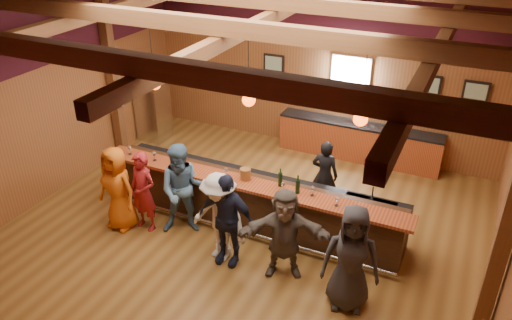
{
  "coord_description": "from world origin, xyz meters",
  "views": [
    {
      "loc": [
        3.6,
        -7.41,
        5.92
      ],
      "look_at": [
        0.0,
        0.3,
        1.35
      ],
      "focal_mm": 35.0,
      "sensor_mm": 36.0,
      "label": 1
    }
  ],
  "objects_px": {
    "stainless_fridge": "(153,107)",
    "customer_denim": "(183,190)",
    "customer_navy": "(226,219)",
    "customer_white": "(219,217)",
    "bartender": "(325,175)",
    "bar_counter": "(254,200)",
    "customer_brown": "(284,233)",
    "back_bar_cabinet": "(358,142)",
    "customer_redvest": "(143,192)",
    "bottle_a": "(280,179)",
    "customer_orange": "(118,189)",
    "customer_dark": "(351,259)",
    "ice_bucket": "(245,174)"
  },
  "relations": [
    {
      "from": "customer_white",
      "to": "customer_dark",
      "type": "xyz_separation_m",
      "value": [
        2.42,
        -0.19,
        0.06
      ]
    },
    {
      "from": "customer_brown",
      "to": "bottle_a",
      "type": "height_order",
      "value": "customer_brown"
    },
    {
      "from": "stainless_fridge",
      "to": "customer_orange",
      "type": "distance_m",
      "value": 4.09
    },
    {
      "from": "stainless_fridge",
      "to": "customer_navy",
      "type": "relative_size",
      "value": 1.01
    },
    {
      "from": "stainless_fridge",
      "to": "customer_brown",
      "type": "height_order",
      "value": "stainless_fridge"
    },
    {
      "from": "customer_dark",
      "to": "ice_bucket",
      "type": "bearing_deg",
      "value": 138.62
    },
    {
      "from": "customer_brown",
      "to": "customer_orange",
      "type": "bearing_deg",
      "value": 160.14
    },
    {
      "from": "customer_dark",
      "to": "bottle_a",
      "type": "distance_m",
      "value": 2.16
    },
    {
      "from": "back_bar_cabinet",
      "to": "stainless_fridge",
      "type": "distance_m",
      "value": 5.43
    },
    {
      "from": "customer_navy",
      "to": "customer_denim",
      "type": "bearing_deg",
      "value": 155.87
    },
    {
      "from": "customer_white",
      "to": "stainless_fridge",
      "type": "bearing_deg",
      "value": 147.02
    },
    {
      "from": "ice_bucket",
      "to": "bottle_a",
      "type": "bearing_deg",
      "value": 4.17
    },
    {
      "from": "bartender",
      "to": "bottle_a",
      "type": "relative_size",
      "value": 4.26
    },
    {
      "from": "stainless_fridge",
      "to": "customer_navy",
      "type": "bearing_deg",
      "value": -41.63
    },
    {
      "from": "customer_white",
      "to": "bartender",
      "type": "distance_m",
      "value": 2.66
    },
    {
      "from": "bar_counter",
      "to": "customer_dark",
      "type": "relative_size",
      "value": 3.39
    },
    {
      "from": "customer_redvest",
      "to": "bottle_a",
      "type": "height_order",
      "value": "customer_redvest"
    },
    {
      "from": "customer_navy",
      "to": "customer_brown",
      "type": "height_order",
      "value": "customer_navy"
    },
    {
      "from": "customer_redvest",
      "to": "customer_navy",
      "type": "relative_size",
      "value": 0.92
    },
    {
      "from": "bartender",
      "to": "bottle_a",
      "type": "bearing_deg",
      "value": 70.54
    },
    {
      "from": "customer_navy",
      "to": "customer_brown",
      "type": "xyz_separation_m",
      "value": [
        1.04,
        0.12,
        -0.05
      ]
    },
    {
      "from": "customer_redvest",
      "to": "customer_navy",
      "type": "xyz_separation_m",
      "value": [
        1.94,
        -0.22,
        0.07
      ]
    },
    {
      "from": "back_bar_cabinet",
      "to": "customer_dark",
      "type": "height_order",
      "value": "customer_dark"
    },
    {
      "from": "ice_bucket",
      "to": "bottle_a",
      "type": "xyz_separation_m",
      "value": [
        0.69,
        0.05,
        0.03
      ]
    },
    {
      "from": "back_bar_cabinet",
      "to": "customer_orange",
      "type": "xyz_separation_m",
      "value": [
        -3.51,
        -4.8,
        0.39
      ]
    },
    {
      "from": "bar_counter",
      "to": "customer_denim",
      "type": "xyz_separation_m",
      "value": [
        -1.1,
        -0.82,
        0.41
      ]
    },
    {
      "from": "customer_white",
      "to": "customer_brown",
      "type": "xyz_separation_m",
      "value": [
        1.2,
        0.09,
        -0.02
      ]
    },
    {
      "from": "ice_bucket",
      "to": "customer_brown",
      "type": "bearing_deg",
      "value": -38.2
    },
    {
      "from": "customer_dark",
      "to": "bartender",
      "type": "relative_size",
      "value": 1.21
    },
    {
      "from": "customer_redvest",
      "to": "customer_white",
      "type": "distance_m",
      "value": 1.79
    },
    {
      "from": "customer_navy",
      "to": "bartender",
      "type": "distance_m",
      "value": 2.63
    },
    {
      "from": "back_bar_cabinet",
      "to": "customer_white",
      "type": "bearing_deg",
      "value": -104.67
    },
    {
      "from": "customer_denim",
      "to": "bottle_a",
      "type": "xyz_separation_m",
      "value": [
        1.73,
        0.64,
        0.32
      ]
    },
    {
      "from": "customer_denim",
      "to": "customer_white",
      "type": "height_order",
      "value": "customer_denim"
    },
    {
      "from": "back_bar_cabinet",
      "to": "customer_redvest",
      "type": "distance_m",
      "value": 5.55
    },
    {
      "from": "bartender",
      "to": "stainless_fridge",
      "type": "bearing_deg",
      "value": -14.31
    },
    {
      "from": "customer_navy",
      "to": "ice_bucket",
      "type": "distance_m",
      "value": 1.12
    },
    {
      "from": "customer_navy",
      "to": "customer_brown",
      "type": "distance_m",
      "value": 1.05
    },
    {
      "from": "customer_brown",
      "to": "bartender",
      "type": "xyz_separation_m",
      "value": [
        -0.04,
        2.3,
        -0.08
      ]
    },
    {
      "from": "bartender",
      "to": "ice_bucket",
      "type": "height_order",
      "value": "bartender"
    },
    {
      "from": "back_bar_cabinet",
      "to": "stainless_fridge",
      "type": "height_order",
      "value": "stainless_fridge"
    },
    {
      "from": "back_bar_cabinet",
      "to": "customer_white",
      "type": "distance_m",
      "value": 5.0
    },
    {
      "from": "bar_counter",
      "to": "customer_orange",
      "type": "bearing_deg",
      "value": -152.13
    },
    {
      "from": "bar_counter",
      "to": "customer_brown",
      "type": "distance_m",
      "value": 1.65
    },
    {
      "from": "stainless_fridge",
      "to": "customer_denim",
      "type": "xyz_separation_m",
      "value": [
        3.02,
        -3.27,
        0.03
      ]
    },
    {
      "from": "customer_orange",
      "to": "customer_dark",
      "type": "distance_m",
      "value": 4.68
    },
    {
      "from": "customer_orange",
      "to": "bartender",
      "type": "distance_m",
      "value": 4.16
    },
    {
      "from": "customer_dark",
      "to": "bar_counter",
      "type": "bearing_deg",
      "value": 133.84
    },
    {
      "from": "stainless_fridge",
      "to": "customer_denim",
      "type": "relative_size",
      "value": 0.96
    },
    {
      "from": "customer_navy",
      "to": "customer_white",
      "type": "bearing_deg",
      "value": 165.75
    }
  ]
}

